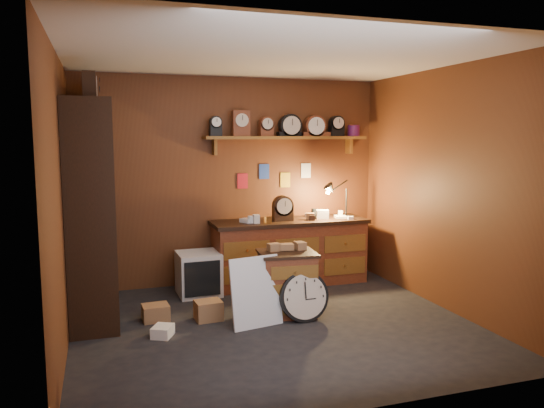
{
  "coord_description": "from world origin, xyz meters",
  "views": [
    {
      "loc": [
        -1.66,
        -4.98,
        1.93
      ],
      "look_at": [
        0.08,
        0.35,
        1.22
      ],
      "focal_mm": 35.0,
      "sensor_mm": 36.0,
      "label": 1
    }
  ],
  "objects": [
    {
      "name": "floor",
      "position": [
        0.0,
        0.0,
        0.0
      ],
      "size": [
        4.0,
        4.0,
        0.0
      ],
      "primitive_type": "plane",
      "color": "black",
      "rests_on": "ground"
    },
    {
      "name": "room_shell",
      "position": [
        0.04,
        0.11,
        1.72
      ],
      "size": [
        4.02,
        3.62,
        2.71
      ],
      "color": "#5D2F16",
      "rests_on": "ground"
    },
    {
      "name": "shelving_unit",
      "position": [
        -1.79,
        0.98,
        1.25
      ],
      "size": [
        0.47,
        1.6,
        2.58
      ],
      "color": "black",
      "rests_on": "ground"
    },
    {
      "name": "workbench",
      "position": [
        0.69,
        1.47,
        0.47
      ],
      "size": [
        2.05,
        0.66,
        1.36
      ],
      "color": "brown",
      "rests_on": "ground"
    },
    {
      "name": "low_cabinet",
      "position": [
        0.24,
        0.31,
        0.38
      ],
      "size": [
        0.66,
        0.58,
        0.78
      ],
      "rotation": [
        0.0,
        0.0,
        -0.11
      ],
      "color": "brown",
      "rests_on": "ground"
    },
    {
      "name": "big_round_clock",
      "position": [
        0.33,
        0.05,
        0.26
      ],
      "size": [
        0.54,
        0.17,
        0.54
      ],
      "color": "black",
      "rests_on": "ground"
    },
    {
      "name": "white_panel",
      "position": [
        -0.19,
        0.06,
        0.0
      ],
      "size": [
        0.57,
        0.26,
        0.73
      ],
      "primitive_type": "cube",
      "rotation": [
        -0.17,
        0.0,
        0.19
      ],
      "color": "silver",
      "rests_on": "ground"
    },
    {
      "name": "mini_fridge",
      "position": [
        -0.55,
        1.34,
        0.26
      ],
      "size": [
        0.52,
        0.54,
        0.52
      ],
      "rotation": [
        0.0,
        0.0,
        0.03
      ],
      "color": "silver",
      "rests_on": "ground"
    },
    {
      "name": "floor_box_a",
      "position": [
        -1.16,
        0.55,
        0.08
      ],
      "size": [
        0.29,
        0.25,
        0.17
      ],
      "primitive_type": "cube",
      "rotation": [
        0.0,
        0.0,
        0.07
      ],
      "color": "#90633F",
      "rests_on": "ground"
    },
    {
      "name": "floor_box_b",
      "position": [
        -1.14,
        0.05,
        0.05
      ],
      "size": [
        0.25,
        0.27,
        0.11
      ],
      "primitive_type": "cube",
      "rotation": [
        0.0,
        0.0,
        -0.47
      ],
      "color": "white",
      "rests_on": "ground"
    },
    {
      "name": "floor_box_c",
      "position": [
        -0.62,
        0.39,
        0.1
      ],
      "size": [
        0.29,
        0.25,
        0.21
      ],
      "primitive_type": "cube",
      "rotation": [
        0.0,
        0.0,
        0.07
      ],
      "color": "#90633F",
      "rests_on": "ground"
    }
  ]
}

